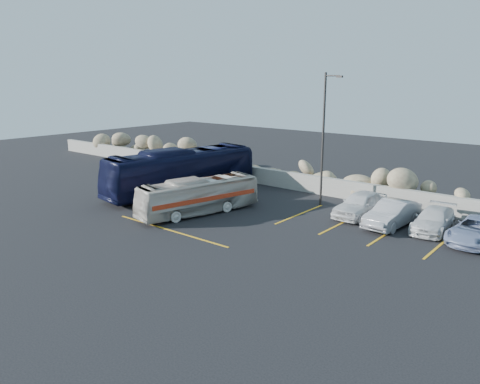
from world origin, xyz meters
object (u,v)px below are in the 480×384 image
Objects in this scene: car_d at (477,231)px; tour_coach at (181,171)px; lamppost at (324,136)px; car_a at (361,204)px; car_b at (392,214)px; car_c at (434,220)px; vintage_bus at (199,196)px.

tour_coach is at bearing -169.46° from car_d.
lamppost reaches higher than car_a.
car_b is (2.10, -0.62, -0.04)m from car_a.
car_b is 2.04m from car_c.
tour_coach is 14.14m from car_b.
car_b is 0.97× the size of car_d.
car_d is at bearing -1.61° from car_a.
car_d is (9.14, -1.22, -3.70)m from lamppost.
vintage_bus is at bearing -156.47° from car_d.
tour_coach is 12.19m from car_a.
vintage_bus reaches higher than car_d.
vintage_bus is 9.26m from car_a.
tour_coach is 2.77× the size of car_c.
lamppost is 1.92× the size of car_b.
vintage_bus is 0.68× the size of tour_coach.
tour_coach is at bearing 160.97° from vintage_bus.
lamppost is 1.88× the size of car_d.
vintage_bus is 5.20m from tour_coach.
lamppost is 9.94m from tour_coach.
lamppost reaches higher than car_b.
lamppost is at bearing 176.41° from car_d.
lamppost is 1.89× the size of car_a.
car_a reaches higher than car_b.
car_b reaches higher than car_c.
car_d is (13.75, 4.88, -0.45)m from vintage_bus.
lamppost is 9.94m from car_d.
tour_coach is at bearing -167.34° from car_b.
lamppost is 2.01× the size of car_c.
car_c is (6.95, -0.68, -3.72)m from lamppost.
car_d is at bearing 15.50° from tour_coach.
car_d is at bearing -17.38° from car_c.
car_b is 4.12m from car_d.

